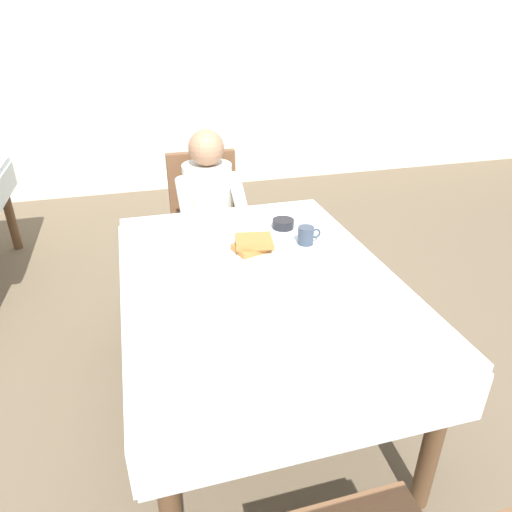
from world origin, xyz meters
name	(u,v)px	position (x,y,z in m)	size (l,w,h in m)	color
ground_plane	(257,402)	(0.00, 0.00, 0.00)	(14.00, 14.00, 0.00)	brown
back_wall	(163,27)	(0.00, 3.40, 1.60)	(12.00, 0.16, 3.20)	beige
dining_table_main	(257,291)	(0.00, 0.00, 0.65)	(1.12, 1.52, 0.74)	silver
chair_diner	(206,216)	(-0.02, 1.17, 0.53)	(0.44, 0.45, 0.93)	brown
diner_person	(210,205)	(-0.02, 1.01, 0.67)	(0.40, 0.43, 1.12)	silver
plate_breakfast	(250,251)	(0.02, 0.18, 0.75)	(0.28, 0.28, 0.02)	white
breakfast_stack	(253,244)	(0.03, 0.18, 0.79)	(0.19, 0.16, 0.06)	#A36B33
cup_coffee	(306,235)	(0.30, 0.21, 0.78)	(0.11, 0.08, 0.08)	#333D4C
bowl_butter	(283,224)	(0.25, 0.41, 0.76)	(0.11, 0.11, 0.04)	black
syrup_pitcher	(193,243)	(-0.23, 0.28, 0.78)	(0.08, 0.08, 0.07)	silver
fork_left_of_plate	(210,260)	(-0.17, 0.16, 0.74)	(0.18, 0.01, 0.01)	silver
knife_right_of_plate	(291,249)	(0.21, 0.16, 0.74)	(0.20, 0.01, 0.01)	silver
spoon_near_edge	(281,287)	(0.06, -0.14, 0.74)	(0.15, 0.01, 0.01)	silver
napkin_folded	(203,284)	(-0.24, -0.03, 0.74)	(0.17, 0.12, 0.01)	white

